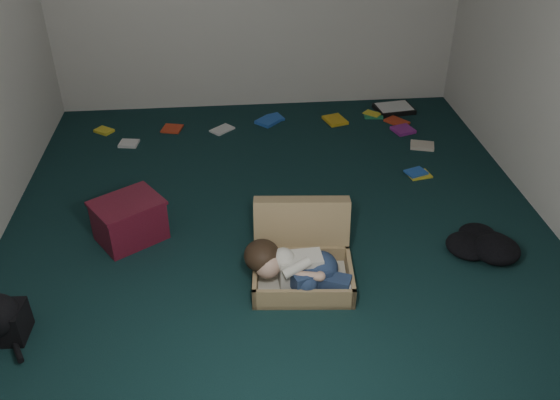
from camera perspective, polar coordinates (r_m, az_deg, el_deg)
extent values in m
plane|color=black|center=(4.36, -0.19, -2.78)|extent=(4.50, 4.50, 0.00)
plane|color=silver|center=(1.82, 6.35, -10.96)|extent=(4.50, 0.00, 4.50)
cube|color=#A28659|center=(3.83, 2.20, -7.40)|extent=(0.67, 0.51, 0.15)
cube|color=beige|center=(3.85, 2.19, -7.80)|extent=(0.61, 0.45, 0.02)
cube|color=#A28659|center=(3.97, 2.08, -2.93)|extent=(0.65, 0.25, 0.47)
cube|color=silver|center=(3.76, 1.96, -6.62)|extent=(0.28, 0.17, 0.20)
sphere|color=tan|center=(3.70, -1.19, -6.25)|extent=(0.17, 0.17, 0.17)
ellipsoid|color=black|center=(3.72, -1.75, -5.39)|extent=(0.23, 0.24, 0.20)
ellipsoid|color=navy|center=(3.78, 4.03, -6.51)|extent=(0.21, 0.24, 0.20)
cube|color=navy|center=(3.70, 2.99, -7.61)|extent=(0.26, 0.18, 0.13)
cube|color=navy|center=(3.72, 5.10, -7.94)|extent=(0.24, 0.19, 0.10)
sphere|color=white|center=(3.76, 6.38, -7.85)|extent=(0.10, 0.10, 0.10)
sphere|color=white|center=(3.72, 6.47, -8.60)|extent=(0.09, 0.09, 0.09)
cylinder|color=tan|center=(3.65, 2.75, -7.30)|extent=(0.17, 0.07, 0.06)
cube|color=#581121|center=(4.32, -14.29, -2.04)|extent=(0.55, 0.52, 0.29)
cube|color=#581121|center=(4.23, -14.57, -0.30)|extent=(0.58, 0.55, 0.02)
cube|color=black|center=(6.26, 10.91, 8.61)|extent=(0.41, 0.33, 0.05)
cube|color=white|center=(6.25, 10.93, 8.83)|extent=(0.37, 0.29, 0.01)
cube|color=yellow|center=(5.97, -16.57, 6.37)|extent=(0.19, 0.14, 0.02)
cube|color=red|center=(5.87, -10.34, 6.78)|extent=(0.23, 0.22, 0.02)
cube|color=white|center=(5.78, -5.58, 6.77)|extent=(0.19, 0.22, 0.02)
cube|color=blue|center=(6.00, -0.37, 7.94)|extent=(0.20, 0.22, 0.02)
cube|color=gold|center=(5.96, 5.32, 7.62)|extent=(0.23, 0.22, 0.02)
cube|color=#227D4D|center=(6.10, 8.97, 8.00)|extent=(0.20, 0.16, 0.02)
cube|color=#84217E|center=(5.86, 11.75, 6.57)|extent=(0.23, 0.23, 0.02)
cube|color=beige|center=(5.60, 13.52, 5.07)|extent=(0.17, 0.21, 0.02)
cube|color=yellow|center=(5.14, 13.25, 2.41)|extent=(0.21, 0.23, 0.02)
cube|color=red|center=(6.02, 11.18, 7.40)|extent=(0.23, 0.21, 0.02)
cube|color=white|center=(5.67, -14.33, 5.27)|extent=(0.21, 0.17, 0.02)
cube|color=blue|center=(5.91, -1.21, 7.52)|extent=(0.23, 0.23, 0.02)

